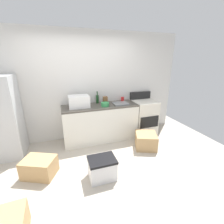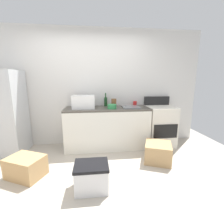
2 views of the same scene
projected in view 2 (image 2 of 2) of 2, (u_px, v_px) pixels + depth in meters
name	position (u px, v px, depth m)	size (l,w,h in m)	color
ground_plane	(94.00, 181.00, 2.31)	(6.00, 6.00, 0.00)	#B2A899
wall_back	(93.00, 88.00, 3.55)	(5.00, 0.10, 2.60)	silver
kitchen_counter	(107.00, 128.00, 3.41)	(1.80, 0.60, 0.90)	silver
refrigerator	(4.00, 113.00, 3.05)	(0.68, 0.66, 1.67)	silver
stove_oven	(160.00, 125.00, 3.55)	(0.60, 0.61, 1.10)	silver
microwave	(84.00, 102.00, 3.24)	(0.46, 0.34, 0.27)	white
sink_basin	(131.00, 107.00, 3.31)	(0.36, 0.32, 0.03)	slate
wine_bottle	(106.00, 101.00, 3.50)	(0.07, 0.07, 0.30)	#193F1E
coffee_mug	(135.00, 103.00, 3.60)	(0.08, 0.08, 0.10)	red
knife_block	(114.00, 103.00, 3.41)	(0.10, 0.10, 0.18)	brown
mixing_bowl	(112.00, 106.00, 3.21)	(0.19, 0.19, 0.09)	#338C4C
cardboard_box_large	(26.00, 167.00, 2.40)	(0.53, 0.39, 0.33)	tan
cardboard_box_medium	(158.00, 152.00, 2.86)	(0.46, 0.48, 0.34)	tan
storage_bin	(92.00, 177.00, 2.11)	(0.46, 0.36, 0.38)	silver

